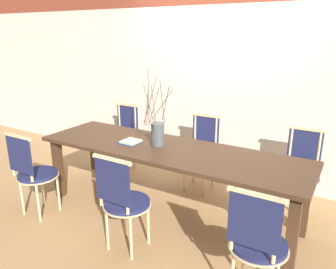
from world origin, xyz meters
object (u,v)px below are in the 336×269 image
Objects in this scene: chair_near_center at (257,241)px; book_stack at (131,142)px; chair_far_center at (300,169)px; vase_centerpiece at (158,133)px; dining_table at (168,157)px.

book_stack is at bearing 157.01° from chair_near_center.
vase_centerpiece is at bearing 28.07° from chair_far_center.
chair_near_center reaches higher than dining_table.
chair_near_center is at bearing -30.51° from vase_centerpiece.
dining_table is 3.06× the size of chair_near_center.
chair_near_center and chair_far_center have the same top height.
vase_centerpiece reaches higher than dining_table.
chair_far_center is 1.16× the size of vase_centerpiece.
dining_table is 3.06× the size of chair_far_center.
dining_table is 1.43m from chair_far_center.
vase_centerpiece is at bearing 169.24° from dining_table.
dining_table is at bearing -10.76° from vase_centerpiece.
dining_table is at bearing 31.80° from chair_far_center.
chair_far_center is at bearing 28.07° from vase_centerpiece.
dining_table is at bearing 147.44° from chair_near_center.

